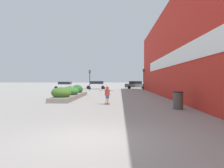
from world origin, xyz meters
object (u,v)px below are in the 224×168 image
car_center_left (177,85)px  traffic_light_right (144,76)px  skateboarder (107,93)px  car_rightmost (136,85)px  skateboard (107,104)px  trash_bin (178,100)px  traffic_light_left (90,77)px  car_leftmost (64,85)px  car_center_right (96,85)px

car_center_left → traffic_light_right: size_ratio=1.15×
skateboarder → car_rightmost: size_ratio=0.27×
skateboard → trash_bin: bearing=-53.5°
traffic_light_left → skateboard: bearing=-78.8°
skateboard → skateboarder: 0.77m
car_leftmost → car_center_right: bearing=-82.0°
skateboarder → trash_bin: size_ratio=1.14×
car_rightmost → skateboarder: bearing=-8.4°
skateboarder → car_center_left: size_ratio=0.29×
trash_bin → skateboard: bearing=152.0°
skateboard → traffic_light_right: size_ratio=0.17×
trash_bin → car_rightmost: (-0.28, 30.58, 0.26)m
traffic_light_right → car_center_right: bearing=142.4°
car_center_right → traffic_light_left: bearing=175.8°
skateboard → traffic_light_right: (4.86, 20.54, 2.38)m
skateboard → trash_bin: (4.43, -2.36, 0.47)m
skateboarder → car_leftmost: car_leftmost is taller
skateboarder → traffic_light_left: 21.38m
skateboarder → car_center_right: (-3.70, 27.12, -0.02)m
car_leftmost → car_center_left: (21.64, -0.34, 0.07)m
trash_bin → car_leftmost: car_leftmost is taller
skateboard → trash_bin: trash_bin is taller
trash_bin → car_center_left: bearing=75.4°
car_center_left → car_rightmost: car_center_left is taller
car_leftmost → traffic_light_left: size_ratio=1.22×
car_rightmost → traffic_light_right: traffic_light_right is taller
skateboarder → car_center_left: 28.48m
car_leftmost → car_rightmost: size_ratio=0.92×
trash_bin → car_center_right: bearing=105.4°
trash_bin → car_leftmost: bearing=116.5°
car_center_right → car_rightmost: size_ratio=1.01×
car_rightmost → traffic_light_left: traffic_light_left is taller
trash_bin → car_center_right: (-8.13, 29.48, 0.28)m
car_center_left → car_center_right: car_center_left is taller
skateboarder → trash_bin: 5.03m
car_rightmost → traffic_light_left: (-8.31, -7.31, 1.54)m
trash_bin → car_rightmost: car_rightmost is taller
car_leftmost → car_rightmost: bearing=-82.0°
car_rightmost → traffic_light_right: bearing=5.2°
skateboarder → car_rightmost: (4.15, 28.23, -0.04)m
skateboarder → traffic_light_right: size_ratio=0.34×
car_rightmost → car_center_left: bearing=73.2°
skateboarder → car_center_right: car_center_right is taller
car_center_left → car_center_right: (-15.50, 1.20, -0.01)m
skateboard → car_rightmost: (4.15, 28.23, 0.73)m
car_rightmost → traffic_light_right: size_ratio=1.26×
trash_bin → traffic_light_left: size_ratio=0.31×
skateboard → car_leftmost: car_leftmost is taller
trash_bin → traffic_light_left: bearing=110.2°
car_rightmost → traffic_light_left: size_ratio=1.33×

